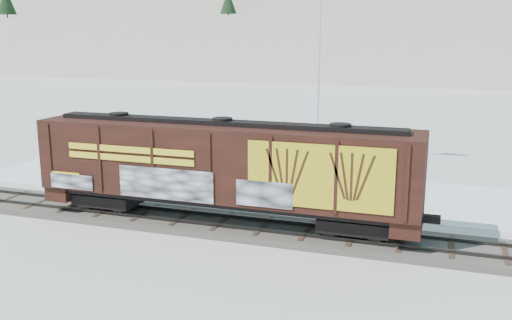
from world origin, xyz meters
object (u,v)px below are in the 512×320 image
(car_silver, at_px, (119,168))
(car_dark, at_px, (334,177))
(flagpole, at_px, (320,99))
(car_white, at_px, (249,176))
(hopper_railcar, at_px, (223,165))

(car_silver, relative_size, car_dark, 1.12)
(flagpole, xyz_separation_m, car_white, (-2.60, -6.67, -3.86))
(flagpole, relative_size, car_dark, 2.72)
(flagpole, relative_size, car_silver, 2.42)
(flagpole, height_order, car_silver, flagpole)
(hopper_railcar, bearing_deg, car_silver, 147.92)
(hopper_railcar, bearing_deg, flagpole, 84.23)
(car_silver, xyz_separation_m, car_white, (7.75, 1.34, -0.19))
(car_white, distance_m, car_dark, 4.87)
(hopper_railcar, height_order, car_white, hopper_railcar)
(hopper_railcar, height_order, flagpole, flagpole)
(hopper_railcar, relative_size, car_dark, 3.89)
(flagpole, distance_m, car_white, 8.14)
(hopper_railcar, height_order, car_silver, hopper_railcar)
(car_white, height_order, car_dark, car_white)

